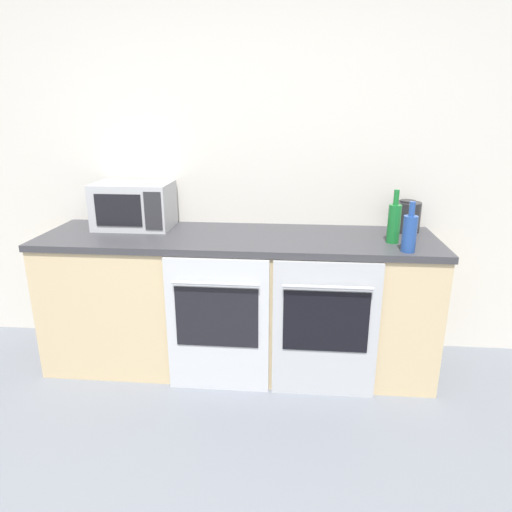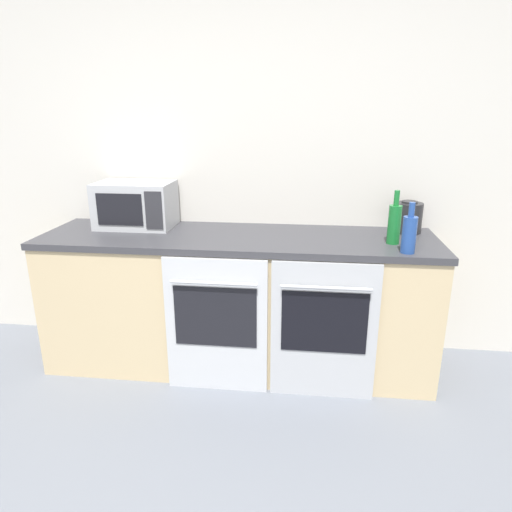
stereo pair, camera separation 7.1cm
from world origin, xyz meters
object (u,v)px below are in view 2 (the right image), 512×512
object	(u,v)px
microwave	(136,205)
kettle	(408,217)
bottle_blue	(409,233)
bottle_green	(394,223)
oven_right	(324,331)
oven_left	(216,325)

from	to	relation	value
microwave	kettle	xyz separation A→B (m)	(1.77, 0.06, -0.05)
bottle_blue	bottle_green	bearing A→B (deg)	105.61
kettle	microwave	bearing A→B (deg)	-178.13
oven_right	kettle	bearing A→B (deg)	46.40
bottle_green	kettle	world-z (taller)	bottle_green
oven_right	bottle_blue	world-z (taller)	bottle_blue
oven_left	bottle_blue	bearing A→B (deg)	4.88
oven_right	kettle	world-z (taller)	kettle
bottle_blue	kettle	distance (m)	0.46
oven_left	oven_right	xyz separation A→B (m)	(0.63, 0.00, 0.00)
kettle	oven_right	bearing A→B (deg)	-133.60
oven_right	bottle_blue	distance (m)	0.72
microwave	kettle	world-z (taller)	microwave
microwave	bottle_blue	bearing A→B (deg)	-13.27
bottle_blue	kettle	size ratio (longest dim) A/B	1.38
oven_right	bottle_green	world-z (taller)	bottle_green
kettle	bottle_green	bearing A→B (deg)	-115.69
oven_left	bottle_blue	xyz separation A→B (m)	(1.06, 0.09, 0.57)
oven_left	bottle_blue	world-z (taller)	bottle_blue
oven_left	bottle_blue	distance (m)	1.21
bottle_blue	oven_left	bearing A→B (deg)	-175.12
oven_right	microwave	distance (m)	1.47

